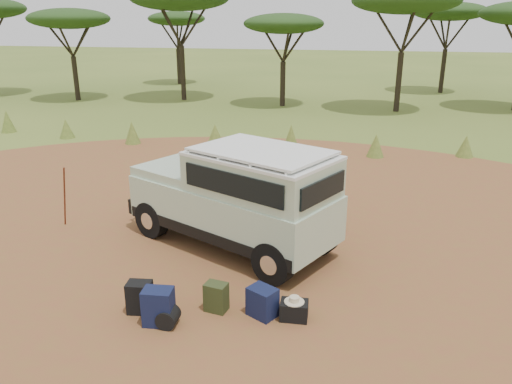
% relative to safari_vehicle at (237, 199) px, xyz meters
% --- Properties ---
extents(ground, '(140.00, 140.00, 0.00)m').
position_rel_safari_vehicle_xyz_m(ground, '(-0.25, -0.43, -1.06)').
color(ground, '#4F6624').
rests_on(ground, ground).
extents(dirt_clearing, '(23.00, 23.00, 0.01)m').
position_rel_safari_vehicle_xyz_m(dirt_clearing, '(-0.25, -0.43, -1.05)').
color(dirt_clearing, brown).
rests_on(dirt_clearing, ground).
extents(grass_fringe, '(36.60, 1.60, 0.90)m').
position_rel_safari_vehicle_xyz_m(grass_fringe, '(-0.13, 8.24, -0.65)').
color(grass_fringe, '#4F6624').
rests_on(grass_fringe, ground).
extents(acacia_treeline, '(46.70, 13.20, 6.26)m').
position_rel_safari_vehicle_xyz_m(acacia_treeline, '(0.51, 19.38, 3.82)').
color(acacia_treeline, black).
rests_on(acacia_treeline, ground).
extents(safari_vehicle, '(4.77, 3.50, 2.19)m').
position_rel_safari_vehicle_xyz_m(safari_vehicle, '(0.00, 0.00, 0.00)').
color(safari_vehicle, '#A8BEA2').
rests_on(safari_vehicle, ground).
extents(walking_staff, '(0.37, 0.28, 1.47)m').
position_rel_safari_vehicle_xyz_m(walking_staff, '(-4.04, 0.11, -0.32)').
color(walking_staff, maroon).
rests_on(walking_staff, ground).
extents(backpack_black, '(0.42, 0.34, 0.53)m').
position_rel_safari_vehicle_xyz_m(backpack_black, '(-0.90, -2.74, -0.79)').
color(backpack_black, black).
rests_on(backpack_black, ground).
extents(backpack_navy, '(0.49, 0.38, 0.60)m').
position_rel_safari_vehicle_xyz_m(backpack_navy, '(-0.47, -2.98, -0.76)').
color(backpack_navy, '#13193D').
rests_on(backpack_navy, ground).
extents(backpack_olive, '(0.39, 0.31, 0.49)m').
position_rel_safari_vehicle_xyz_m(backpack_olive, '(0.29, -2.43, -0.81)').
color(backpack_olive, '#2F3B1B').
rests_on(backpack_olive, ground).
extents(duffel_navy, '(0.54, 0.50, 0.49)m').
position_rel_safari_vehicle_xyz_m(duffel_navy, '(1.05, -2.41, -0.81)').
color(duffel_navy, '#13193D').
rests_on(duffel_navy, ground).
extents(hard_case, '(0.45, 0.33, 0.31)m').
position_rel_safari_vehicle_xyz_m(hard_case, '(1.56, -2.38, -0.90)').
color(hard_case, black).
rests_on(hard_case, ground).
extents(stuff_sack, '(0.32, 0.32, 0.31)m').
position_rel_safari_vehicle_xyz_m(stuff_sack, '(-0.30, -3.01, -0.90)').
color(stuff_sack, black).
rests_on(stuff_sack, ground).
extents(safari_hat, '(0.32, 0.32, 0.09)m').
position_rel_safari_vehicle_xyz_m(safari_hat, '(1.56, -2.38, -0.71)').
color(safari_hat, beige).
rests_on(safari_hat, hard_case).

